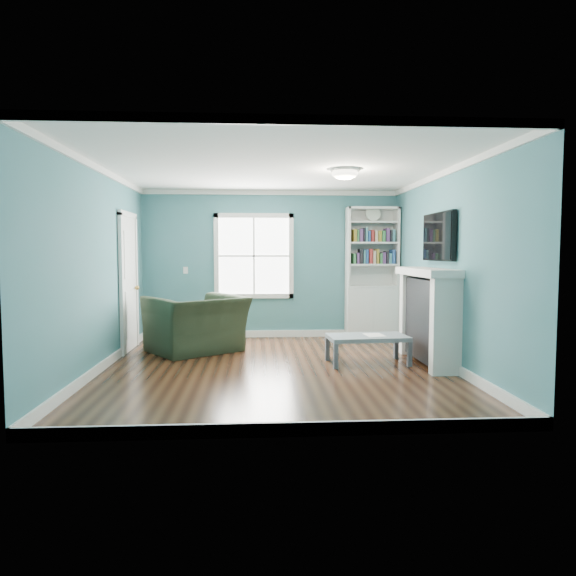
{
  "coord_description": "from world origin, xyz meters",
  "views": [
    {
      "loc": [
        -0.26,
        -6.61,
        1.52
      ],
      "look_at": [
        0.17,
        0.4,
        1.03
      ],
      "focal_mm": 32.0,
      "sensor_mm": 36.0,
      "label": 1
    }
  ],
  "objects": [
    {
      "name": "room_walls",
      "position": [
        0.0,
        0.0,
        1.58
      ],
      "size": [
        5.0,
        5.0,
        5.0
      ],
      "color": "#37787B",
      "rests_on": "ground"
    },
    {
      "name": "trim",
      "position": [
        0.0,
        0.0,
        1.24
      ],
      "size": [
        4.5,
        5.0,
        2.6
      ],
      "color": "white",
      "rests_on": "ground"
    },
    {
      "name": "door",
      "position": [
        -2.22,
        1.4,
        1.07
      ],
      "size": [
        0.12,
        0.98,
        2.17
      ],
      "color": "silver",
      "rests_on": "ground"
    },
    {
      "name": "bookshelf",
      "position": [
        1.77,
        2.3,
        0.92
      ],
      "size": [
        0.9,
        0.35,
        2.31
      ],
      "color": "silver",
      "rests_on": "ground"
    },
    {
      "name": "coffee_table",
      "position": [
        1.25,
        0.23,
        0.34
      ],
      "size": [
        1.1,
        0.66,
        0.39
      ],
      "rotation": [
        0.0,
        0.0,
        0.07
      ],
      "color": "#484E57",
      "rests_on": "ground"
    },
    {
      "name": "light_switch",
      "position": [
        -1.5,
        2.48,
        1.2
      ],
      "size": [
        0.08,
        0.01,
        0.12
      ],
      "primitive_type": "cube",
      "color": "white",
      "rests_on": "room_walls"
    },
    {
      "name": "floor",
      "position": [
        0.0,
        0.0,
        0.0
      ],
      "size": [
        5.0,
        5.0,
        0.0
      ],
      "primitive_type": "plane",
      "color": "black",
      "rests_on": "ground"
    },
    {
      "name": "fireplace",
      "position": [
        2.08,
        0.2,
        0.64
      ],
      "size": [
        0.44,
        1.58,
        1.3
      ],
      "color": "black",
      "rests_on": "ground"
    },
    {
      "name": "window",
      "position": [
        -0.3,
        2.49,
        1.45
      ],
      "size": [
        1.4,
        0.06,
        1.5
      ],
      "color": "white",
      "rests_on": "room_walls"
    },
    {
      "name": "paper_sheet",
      "position": [
        1.35,
        0.24,
        0.39
      ],
      "size": [
        0.28,
        0.34,
        0.0
      ],
      "primitive_type": "cube",
      "rotation": [
        0.0,
        0.0,
        0.11
      ],
      "color": "white",
      "rests_on": "coffee_table"
    },
    {
      "name": "ceiling_fixture",
      "position": [
        0.9,
        0.1,
        2.55
      ],
      "size": [
        0.38,
        0.38,
        0.15
      ],
      "color": "white",
      "rests_on": "room_walls"
    },
    {
      "name": "tv",
      "position": [
        2.2,
        0.2,
        1.72
      ],
      "size": [
        0.06,
        1.1,
        0.65
      ],
      "primitive_type": "cube",
      "color": "black",
      "rests_on": "fireplace"
    },
    {
      "name": "recliner",
      "position": [
        -1.17,
        1.19,
        0.57
      ],
      "size": [
        1.56,
        1.45,
        1.14
      ],
      "primitive_type": "imported",
      "rotation": [
        0.0,
        0.0,
        -2.52
      ],
      "color": "black",
      "rests_on": "ground"
    }
  ]
}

